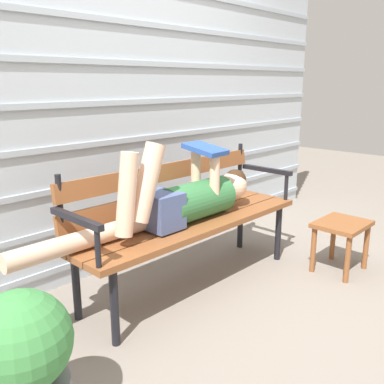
{
  "coord_description": "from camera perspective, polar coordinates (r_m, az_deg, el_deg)",
  "views": [
    {
      "loc": [
        -1.85,
        -1.66,
        1.29
      ],
      "look_at": [
        0.0,
        0.09,
        0.63
      ],
      "focal_mm": 39.75,
      "sensor_mm": 36.0,
      "label": 1
    }
  ],
  "objects": [
    {
      "name": "ground_plane",
      "position": [
        2.8,
        1.44,
        -12.89
      ],
      "size": [
        12.0,
        12.0,
        0.0
      ],
      "primitive_type": "plane",
      "color": "gray"
    },
    {
      "name": "house_siding",
      "position": [
        3.02,
        -8.83,
        11.85
      ],
      "size": [
        4.67,
        0.08,
        2.31
      ],
      "color": "#B2BCC6",
      "rests_on": "ground"
    },
    {
      "name": "park_bench",
      "position": [
        2.72,
        -1.03,
        -2.69
      ],
      "size": [
        1.69,
        0.47,
        0.83
      ],
      "color": "brown",
      "rests_on": "ground"
    },
    {
      "name": "reclining_person",
      "position": [
        2.57,
        -1.46,
        -0.97
      ],
      "size": [
        1.68,
        0.26,
        0.54
      ],
      "color": "#33703D"
    },
    {
      "name": "footstool",
      "position": [
        3.13,
        19.4,
        -5.1
      ],
      "size": [
        0.38,
        0.31,
        0.36
      ],
      "color": "brown",
      "rests_on": "ground"
    },
    {
      "name": "potted_plant",
      "position": [
        1.73,
        -21.69,
        -20.79
      ],
      "size": [
        0.36,
        0.36,
        0.6
      ],
      "color": "slate",
      "rests_on": "ground"
    }
  ]
}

